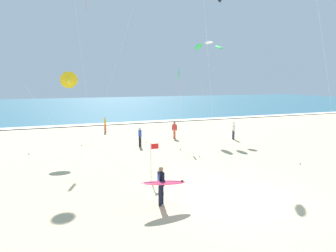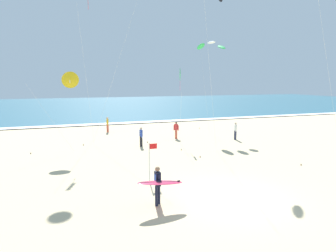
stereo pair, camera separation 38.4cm
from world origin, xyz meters
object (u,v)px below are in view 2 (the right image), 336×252
object	(u,v)px
lifeguard_flag	(150,158)
kite_arc_ivory_close	(211,46)
kite_delta_golden_distant	(70,80)
bystander_blue_top	(141,137)
bystander_white_top	(235,131)
bystander_yellow_top	(108,125)
surfer_lead	(159,183)
kite_diamond_emerald_outer	(180,77)
bystander_red_top	(176,130)
kite_diamond_violet_far	(87,0)

from	to	relation	value
lifeguard_flag	kite_arc_ivory_close	bearing A→B (deg)	51.33
kite_delta_golden_distant	bystander_blue_top	xyz separation A→B (m)	(5.25, 0.20, -4.55)
bystander_white_top	kite_arc_ivory_close	bearing A→B (deg)	99.50
kite_delta_golden_distant	bystander_yellow_top	size ratio (longest dim) A/B	3.77
surfer_lead	kite_diamond_emerald_outer	world-z (taller)	kite_diamond_emerald_outer
bystander_yellow_top	bystander_red_top	xyz separation A→B (m)	(5.60, -5.47, 0.00)
kite_delta_golden_distant	bystander_red_top	world-z (taller)	kite_delta_golden_distant
kite_diamond_emerald_outer	kite_delta_golden_distant	bearing A→B (deg)	-175.57
surfer_lead	bystander_red_top	bearing A→B (deg)	66.66
surfer_lead	bystander_red_top	world-z (taller)	surfer_lead
kite_delta_golden_distant	kite_diamond_emerald_outer	world-z (taller)	kite_diamond_emerald_outer
kite_diamond_emerald_outer	bystander_white_top	xyz separation A→B (m)	(5.22, -0.56, -4.80)
kite_diamond_violet_far	bystander_red_top	distance (m)	13.48
bystander_yellow_top	lifeguard_flag	bearing A→B (deg)	-88.81
bystander_red_top	surfer_lead	bearing A→B (deg)	-113.34
kite_arc_ivory_close	bystander_yellow_top	bearing A→B (deg)	159.26
bystander_blue_top	bystander_red_top	distance (m)	4.35
kite_diamond_violet_far	kite_diamond_emerald_outer	world-z (taller)	kite_diamond_violet_far
kite_diamond_emerald_outer	bystander_red_top	distance (m)	5.06
bystander_blue_top	kite_arc_ivory_close	bearing A→B (deg)	25.04
bystander_white_top	bystander_red_top	size ratio (longest dim) A/B	1.00
kite_diamond_emerald_outer	bystander_red_top	bearing A→B (deg)	80.75
kite_arc_ivory_close	kite_delta_golden_distant	bearing A→B (deg)	-163.36
surfer_lead	bystander_red_top	xyz separation A→B (m)	(5.74, 13.31, -0.23)
bystander_white_top	bystander_blue_top	size ratio (longest dim) A/B	1.00
bystander_yellow_top	bystander_red_top	distance (m)	7.83
bystander_yellow_top	bystander_blue_top	size ratio (longest dim) A/B	1.00
lifeguard_flag	bystander_blue_top	bearing A→B (deg)	79.95
kite_arc_ivory_close	lifeguard_flag	bearing A→B (deg)	-128.67
kite_delta_golden_distant	lifeguard_flag	distance (m)	9.73
kite_diamond_violet_far	kite_delta_golden_distant	xyz separation A→B (m)	(-1.72, -4.02, -6.62)
kite_arc_ivory_close	surfer_lead	bearing A→B (deg)	-123.77
surfer_lead	kite_diamond_violet_far	xyz separation A→B (m)	(-1.60, 15.06, 10.94)
surfer_lead	bystander_blue_top	size ratio (longest dim) A/B	1.24
surfer_lead	kite_diamond_emerald_outer	size ratio (longest dim) A/B	0.31
kite_diamond_violet_far	lifeguard_flag	size ratio (longest dim) A/B	6.27
kite_diamond_violet_far	bystander_blue_top	distance (m)	12.32
bystander_white_top	kite_delta_golden_distant	bearing A→B (deg)	-179.49
bystander_white_top	lifeguard_flag	bearing A→B (deg)	-141.64
kite_delta_golden_distant	kite_diamond_emerald_outer	size ratio (longest dim) A/B	0.94
kite_diamond_violet_far	lifeguard_flag	world-z (taller)	kite_diamond_violet_far
kite_arc_ivory_close	bystander_red_top	size ratio (longest dim) A/B	5.76
bystander_blue_top	surfer_lead	bearing A→B (deg)	-99.72
bystander_blue_top	bystander_red_top	bearing A→B (deg)	28.50
surfer_lead	bystander_white_top	size ratio (longest dim) A/B	1.24
bystander_yellow_top	kite_delta_golden_distant	bearing A→B (deg)	-114.13
bystander_yellow_top	lifeguard_flag	size ratio (longest dim) A/B	0.76
kite_arc_ivory_close	bystander_blue_top	bearing A→B (deg)	-154.96
bystander_white_top	lifeguard_flag	distance (m)	13.05
kite_arc_ivory_close	bystander_blue_top	world-z (taller)	kite_arc_ivory_close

